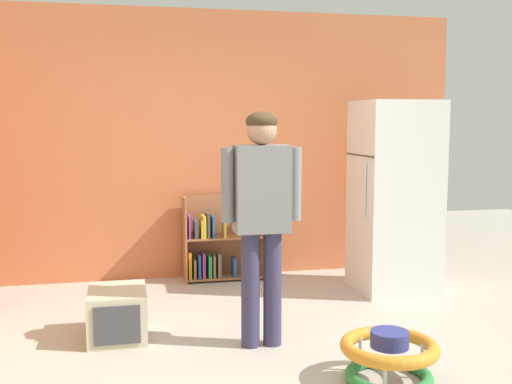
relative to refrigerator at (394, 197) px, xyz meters
The scene contains 7 objects.
ground_plane 2.32m from the refrigerator, 139.12° to the right, with size 12.00×12.00×0.00m, color #B9AFA2.
back_wall 1.92m from the refrigerator, 150.33° to the left, with size 5.20×0.06×2.70m, color #CD6F45.
refrigerator is the anchor object (origin of this frame).
bookshelf 1.81m from the refrigerator, 154.81° to the left, with size 0.80×0.28×0.85m.
standing_person 1.93m from the refrigerator, 142.85° to the right, with size 0.57×0.22×1.66m.
baby_walker 2.26m from the refrigerator, 115.18° to the right, with size 0.60×0.60×0.32m.
pet_carrier 2.75m from the refrigerator, 162.87° to the right, with size 0.42×0.55×0.36m.
Camera 1 is at (-0.84, -3.88, 1.59)m, focal length 43.01 mm.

